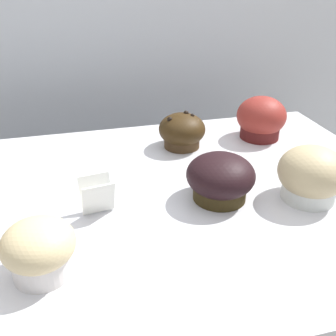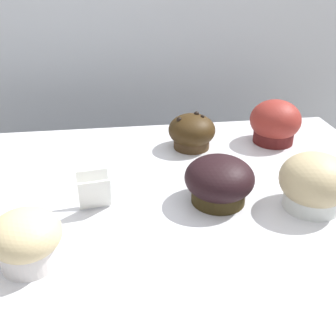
% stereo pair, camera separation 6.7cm
% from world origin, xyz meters
% --- Properties ---
extents(wall_back, '(3.20, 0.10, 1.80)m').
position_xyz_m(wall_back, '(0.00, 0.60, 0.90)').
color(wall_back, silver).
rests_on(wall_back, ground).
extents(muffin_front_center, '(0.11, 0.11, 0.08)m').
position_xyz_m(muffin_front_center, '(0.14, -0.03, 0.95)').
color(muffin_front_center, '#312611').
rests_on(muffin_front_center, display_counter).
extents(muffin_back_left, '(0.11, 0.11, 0.09)m').
position_xyz_m(muffin_back_left, '(0.29, -0.07, 0.96)').
color(muffin_back_left, silver).
rests_on(muffin_back_left, display_counter).
extents(muffin_back_right, '(0.10, 0.10, 0.08)m').
position_xyz_m(muffin_back_right, '(0.14, 0.18, 0.95)').
color(muffin_back_right, '#412D19').
rests_on(muffin_back_right, display_counter).
extents(muffin_front_left, '(0.11, 0.11, 0.10)m').
position_xyz_m(muffin_front_left, '(0.32, 0.19, 0.96)').
color(muffin_front_left, '#521717').
rests_on(muffin_front_left, display_counter).
extents(muffin_front_right, '(0.09, 0.09, 0.08)m').
position_xyz_m(muffin_front_right, '(-0.14, -0.15, 0.95)').
color(muffin_front_right, white).
rests_on(muffin_front_right, display_counter).
extents(price_card, '(0.06, 0.05, 0.06)m').
position_xyz_m(price_card, '(-0.06, -0.03, 0.95)').
color(price_card, white).
rests_on(price_card, display_counter).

